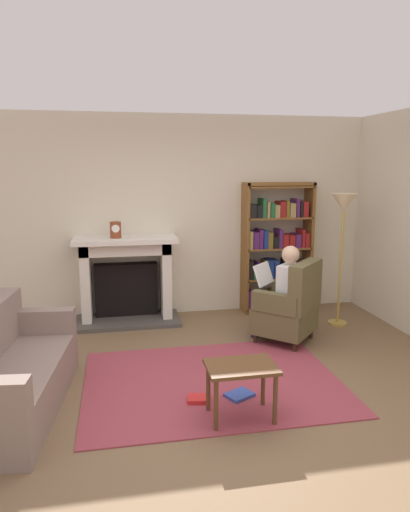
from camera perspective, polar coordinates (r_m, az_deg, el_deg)
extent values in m
plane|color=brown|center=(4.31, 1.76, -16.98)|extent=(14.00, 14.00, 0.00)
cube|color=beige|center=(6.36, -3.18, 4.91)|extent=(5.60, 0.10, 2.70)
cube|color=#963945|center=(4.57, 0.92, -15.18)|extent=(2.40, 1.80, 0.01)
cube|color=#4C4742|center=(6.23, -9.46, -7.87)|extent=(1.35, 0.64, 0.05)
cube|color=black|center=(6.33, -9.62, -4.01)|extent=(0.83, 0.20, 0.70)
cube|color=silver|center=(6.19, -14.40, -3.27)|extent=(0.12, 0.44, 1.07)
cube|color=silver|center=(6.21, -4.87, -2.92)|extent=(0.12, 0.44, 1.07)
cube|color=silver|center=(6.09, -9.77, 1.05)|extent=(1.15, 0.44, 0.16)
cube|color=silver|center=(6.01, -9.79, 1.98)|extent=(1.31, 0.56, 0.06)
cylinder|color=brown|center=(5.97, -10.94, 3.17)|extent=(0.14, 0.14, 0.21)
cylinder|color=white|center=(5.90, -10.94, 3.33)|extent=(0.10, 0.01, 0.10)
cube|color=brown|center=(6.39, 4.93, 0.87)|extent=(0.04, 0.32, 1.81)
cube|color=brown|center=(6.70, 12.54, 1.11)|extent=(0.04, 0.32, 1.81)
cube|color=brown|center=(6.44, 9.06, 8.76)|extent=(0.96, 0.32, 0.04)
cube|color=brown|center=(6.73, 8.61, -6.09)|extent=(0.92, 0.32, 0.02)
cube|color=#4C1E59|center=(6.56, 5.39, -5.19)|extent=(0.07, 0.26, 0.25)
cube|color=brown|center=(6.60, 6.13, -5.43)|extent=(0.09, 0.26, 0.19)
cube|color=#4C1E59|center=(6.62, 6.88, -5.40)|extent=(0.09, 0.26, 0.18)
cube|color=#4C1E59|center=(6.65, 7.63, -5.31)|extent=(0.09, 0.26, 0.19)
cube|color=brown|center=(6.67, 8.30, -5.09)|extent=(0.06, 0.26, 0.23)
cube|color=black|center=(6.69, 8.84, -5.12)|extent=(0.05, 0.26, 0.22)
cube|color=navy|center=(6.71, 9.40, -5.03)|extent=(0.07, 0.26, 0.23)
cube|color=brown|center=(6.75, 10.06, -5.12)|extent=(0.08, 0.26, 0.19)
cube|color=#1E592D|center=(6.77, 10.70, -4.99)|extent=(0.06, 0.26, 0.21)
cube|color=black|center=(6.79, 11.14, -4.85)|extent=(0.04, 0.26, 0.24)
cube|color=brown|center=(6.82, 11.68, -5.05)|extent=(0.08, 0.26, 0.18)
cube|color=brown|center=(6.62, 8.72, -2.60)|extent=(0.92, 0.32, 0.02)
cube|color=black|center=(6.46, 5.44, -1.60)|extent=(0.06, 0.26, 0.25)
cube|color=#1E592D|center=(6.48, 5.96, -1.97)|extent=(0.05, 0.26, 0.16)
cube|color=#4C1E59|center=(6.49, 6.39, -1.65)|extent=(0.04, 0.26, 0.23)
cube|color=brown|center=(6.52, 6.86, -1.94)|extent=(0.05, 0.26, 0.16)
cube|color=brown|center=(6.52, 7.32, -1.57)|extent=(0.04, 0.26, 0.24)
cube|color=navy|center=(6.54, 7.82, -1.48)|extent=(0.08, 0.26, 0.26)
cube|color=navy|center=(6.57, 8.50, -1.48)|extent=(0.07, 0.26, 0.25)
cube|color=black|center=(6.60, 9.20, -1.81)|extent=(0.09, 0.26, 0.16)
cube|color=black|center=(6.63, 9.95, -1.40)|extent=(0.08, 0.26, 0.25)
cube|color=#997F4C|center=(6.65, 10.48, -1.34)|extent=(0.04, 0.26, 0.26)
cube|color=maroon|center=(6.68, 10.97, -1.54)|extent=(0.07, 0.26, 0.20)
cube|color=#4C1E59|center=(6.71, 11.57, -1.53)|extent=(0.06, 0.26, 0.20)
cube|color=brown|center=(6.72, 12.01, -1.44)|extent=(0.04, 0.26, 0.22)
cube|color=brown|center=(6.53, 8.82, 1.00)|extent=(0.92, 0.32, 0.02)
cube|color=#997F4C|center=(6.38, 5.44, 2.04)|extent=(0.05, 0.26, 0.24)
cube|color=#4C1E59|center=(6.40, 6.06, 2.01)|extent=(0.08, 0.26, 0.23)
cube|color=#4C1E59|center=(6.42, 6.64, 2.16)|extent=(0.05, 0.26, 0.26)
cube|color=navy|center=(6.44, 7.20, 2.11)|extent=(0.06, 0.26, 0.25)
cube|color=brown|center=(6.46, 7.76, 2.02)|extent=(0.07, 0.26, 0.22)
cube|color=black|center=(6.49, 8.42, 1.77)|extent=(0.08, 0.26, 0.16)
cube|color=#4C1E59|center=(6.50, 8.99, 2.20)|extent=(0.05, 0.26, 0.25)
cube|color=maroon|center=(6.53, 9.59, 1.91)|extent=(0.08, 0.26, 0.18)
cube|color=maroon|center=(6.57, 10.34, 1.88)|extent=(0.08, 0.26, 0.17)
cube|color=#4C1E59|center=(6.60, 11.06, 1.93)|extent=(0.08, 0.26, 0.18)
cube|color=maroon|center=(6.62, 11.66, 2.23)|extent=(0.04, 0.26, 0.25)
cube|color=maroon|center=(6.65, 12.11, 2.03)|extent=(0.06, 0.26, 0.20)
cube|color=brown|center=(6.47, 8.93, 4.67)|extent=(0.92, 0.32, 0.02)
cube|color=black|center=(6.33, 5.68, 5.55)|extent=(0.09, 0.26, 0.18)
cube|color=black|center=(6.36, 6.46, 5.52)|extent=(0.08, 0.26, 0.17)
cube|color=#1E592D|center=(6.38, 7.05, 5.90)|extent=(0.05, 0.26, 0.26)
cube|color=#997F4C|center=(6.40, 7.52, 5.71)|extent=(0.04, 0.26, 0.21)
cube|color=#1E592D|center=(6.41, 8.02, 5.63)|extent=(0.06, 0.26, 0.20)
cube|color=#997F4C|center=(6.44, 8.58, 5.52)|extent=(0.07, 0.26, 0.17)
cube|color=maroon|center=(6.46, 9.24, 5.72)|extent=(0.08, 0.26, 0.21)
cube|color=brown|center=(6.49, 9.82, 5.75)|extent=(0.04, 0.26, 0.22)
cube|color=#997F4C|center=(6.51, 10.41, 5.61)|extent=(0.08, 0.26, 0.19)
cube|color=#4C1E59|center=(6.54, 11.01, 5.87)|extent=(0.04, 0.26, 0.25)
cube|color=black|center=(6.56, 11.42, 5.71)|extent=(0.04, 0.26, 0.21)
cube|color=maroon|center=(6.58, 11.92, 5.70)|extent=(0.07, 0.26, 0.21)
cube|color=brown|center=(6.44, 9.04, 8.40)|extent=(0.92, 0.32, 0.02)
cylinder|color=#331E14|center=(5.92, 8.48, -8.49)|extent=(0.05, 0.05, 0.12)
cylinder|color=#331E14|center=(5.48, 6.23, -10.04)|extent=(0.05, 0.05, 0.12)
cylinder|color=#331E14|center=(5.75, 12.89, -9.24)|extent=(0.05, 0.05, 0.12)
cylinder|color=#331E14|center=(5.30, 10.95, -10.93)|extent=(0.05, 0.05, 0.12)
cube|color=brown|center=(5.54, 9.72, -7.61)|extent=(0.88, 0.88, 0.30)
cube|color=brown|center=(5.33, 12.24, -3.67)|extent=(0.56, 0.57, 0.55)
cube|color=brown|center=(5.70, 10.88, -4.38)|extent=(0.47, 0.46, 0.22)
cube|color=brown|center=(5.22, 8.63, -5.73)|extent=(0.47, 0.46, 0.22)
cube|color=white|center=(5.41, 10.34, -3.67)|extent=(0.37, 0.37, 0.50)
sphere|color=#D8AD8C|center=(5.33, 10.48, 0.18)|extent=(0.20, 0.20, 0.20)
cube|color=#191E3F|center=(5.61, 8.69, -5.21)|extent=(0.37, 0.36, 0.12)
cube|color=#191E3F|center=(5.47, 8.00, -5.61)|extent=(0.37, 0.36, 0.12)
cylinder|color=#191E3F|center=(5.76, 6.88, -7.43)|extent=(0.10, 0.10, 0.42)
cylinder|color=#191E3F|center=(5.62, 6.16, -7.87)|extent=(0.10, 0.10, 0.42)
cube|color=white|center=(5.51, 7.21, -2.22)|extent=(0.33, 0.33, 0.25)
cube|color=gray|center=(4.33, -22.21, -14.79)|extent=(0.88, 1.76, 0.40)
cube|color=gray|center=(4.89, -19.81, -7.56)|extent=(0.71, 0.23, 0.24)
cube|color=brown|center=(3.82, 4.47, -13.43)|extent=(0.56, 0.39, 0.03)
cylinder|color=brown|center=(3.74, 1.36, -17.94)|extent=(0.04, 0.04, 0.43)
cylinder|color=brown|center=(3.85, 8.62, -17.11)|extent=(0.04, 0.04, 0.43)
cylinder|color=brown|center=(4.00, 0.40, -15.85)|extent=(0.04, 0.04, 0.43)
cylinder|color=brown|center=(4.11, 7.16, -15.17)|extent=(0.04, 0.04, 0.43)
cube|color=#334CA5|center=(4.31, 4.25, -16.66)|extent=(0.29, 0.26, 0.03)
cube|color=red|center=(4.22, -0.77, -17.16)|extent=(0.22, 0.18, 0.04)
cylinder|color=#B7933F|center=(6.34, 15.95, -7.91)|extent=(0.24, 0.24, 0.03)
cylinder|color=#B7933F|center=(6.14, 16.32, -1.35)|extent=(0.03, 0.03, 1.45)
cone|color=beige|center=(6.03, 16.74, 6.34)|extent=(0.32, 0.32, 0.22)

